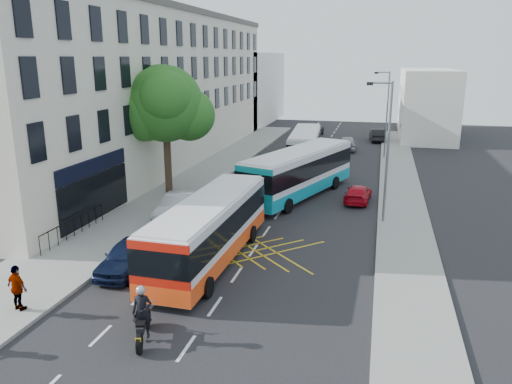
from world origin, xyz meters
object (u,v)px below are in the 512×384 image
Objects in this scene: red_hatchback at (358,193)px; pedestrian_far at (17,288)px; bus_near at (210,229)px; distant_car_dark at (377,135)px; distant_car_grey at (310,130)px; lamp_far at (386,110)px; parked_car_silver at (179,207)px; distant_car_silver at (347,143)px; parked_car_blue at (128,256)px; street_tree at (165,105)px; motorbike at (142,315)px; bus_mid at (299,172)px; bus_far at (305,146)px; lamp_near at (386,145)px.

red_hatchback is 2.15× the size of pedestrian_far.
bus_near is 2.50× the size of distant_car_dark.
bus_near is at bearing -83.46° from distant_car_grey.
lamp_far reaches higher than pedestrian_far.
distant_car_silver is (8.10, 25.73, -0.03)m from parked_car_silver.
distant_car_grey is at bearing 83.76° from parked_car_silver.
parked_car_blue is (-3.23, -2.02, -0.88)m from bus_near.
distant_car_grey is at bearing -71.52° from red_hatchback.
pedestrian_far is at bearing 62.04° from red_hatchback.
street_tree is at bearing -96.17° from distant_car_grey.
lamp_far is 25.39m from parked_car_silver.
distant_car_grey is 10.14m from distant_car_silver.
parked_car_blue is 0.79× the size of distant_car_grey.
street_tree is 8.07m from parked_car_silver.
parked_car_blue is (-11.10, -29.75, -3.90)m from lamp_far.
distant_car_silver is at bearing 135.96° from lamp_far.
pedestrian_far is (1.51, -17.29, -5.24)m from street_tree.
parked_car_blue is (-3.30, 5.14, -0.25)m from motorbike.
parked_car_silver is (-6.13, -6.79, -0.95)m from bus_mid.
distant_car_grey is at bearing 125.45° from lamp_far.
motorbike is at bearing 76.05° from red_hatchback.
distant_car_silver is (11.01, 20.61, -5.55)m from street_tree.
street_tree is 2.09× the size of parked_car_blue.
lamp_far is 15.64m from distant_car_grey.
bus_mid is at bearing -1.08° from red_hatchback.
motorbike is (-0.74, -31.35, -0.57)m from bus_far.
motorbike is 6.11m from parked_car_blue.
lamp_far is 0.76× the size of bus_far.
distant_car_grey is (-8.79, 32.34, -3.87)m from lamp_near.
lamp_far is at bearing 130.80° from distant_car_silver.
street_tree is 10.26m from bus_mid.
motorbike is at bearing -117.64° from lamp_near.
distant_car_silver is (-2.13, 19.30, 0.18)m from red_hatchback.
motorbike reaches higher than parked_car_silver.
red_hatchback is at bearing 13.73° from bus_mid.
pedestrian_far is (-13.20, -14.32, -3.57)m from lamp_near.
lamp_near is at bearing -71.54° from bus_far.
bus_mid is (2.20, 12.37, 0.13)m from bus_near.
lamp_far is 2.07× the size of red_hatchback.
lamp_far is 0.67× the size of bus_mid.
bus_far is at bearing 113.21° from lamp_near.
distant_car_silver is 2.42× the size of pedestrian_far.
parked_car_silver is at bearing -113.17° from bus_mid.
pedestrian_far is at bearing -132.66° from lamp_near.
lamp_far is 28.98m from bus_near.
lamp_near is at bearing 45.30° from motorbike.
bus_mid is 2.54× the size of parked_car_silver.
distant_car_dark is (-0.71, 10.23, -3.90)m from lamp_far.
bus_near reaches higher than parked_car_blue.
bus_mid is 4.28m from red_hatchback.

